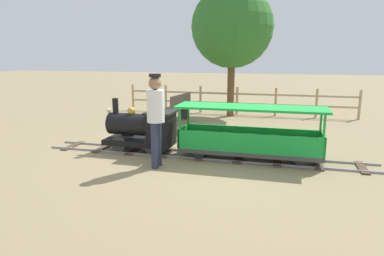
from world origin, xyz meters
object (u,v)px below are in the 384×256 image
Objects in this scene: locomotive at (143,128)px; park_bench at (177,108)px; oak_tree_far at (232,27)px; passenger_car at (249,138)px; conductor_person at (156,113)px.

locomotive reaches higher than park_bench.
park_bench is (3.11, 0.26, -0.07)m from locomotive.
oak_tree_far reaches higher than locomotive.
passenger_car is (0.00, -2.12, -0.06)m from locomotive.
locomotive is at bearing 167.00° from oak_tree_far.
oak_tree_far is at bearing -4.93° from conductor_person.
oak_tree_far reaches higher than passenger_car.
conductor_person is at bearing -167.68° from park_bench.
conductor_person is 5.72m from oak_tree_far.
conductor_person reaches higher than locomotive.
passenger_car is at bearing -90.00° from locomotive.
locomotive is at bearing 36.17° from conductor_person.
conductor_person is (-0.81, -0.59, 0.47)m from locomotive.
passenger_car is 2.01× the size of park_bench.
park_bench is at bearing 138.21° from oak_tree_far.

